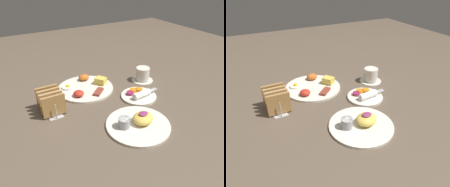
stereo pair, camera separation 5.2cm
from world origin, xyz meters
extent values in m
plane|color=brown|center=(0.00, 0.00, 0.00)|extent=(3.00, 3.00, 0.00)
cylinder|color=silver|center=(-0.02, 0.20, 0.01)|extent=(0.29, 0.29, 0.01)
cube|color=#E5C64C|center=(0.07, 0.20, 0.03)|extent=(0.07, 0.07, 0.04)
ellipsoid|color=#C66023|center=(0.01, 0.29, 0.03)|extent=(0.06, 0.05, 0.03)
cylinder|color=#F4EACC|center=(-0.10, 0.24, 0.01)|extent=(0.06, 0.06, 0.01)
sphere|color=yellow|center=(-0.10, 0.24, 0.02)|extent=(0.02, 0.02, 0.02)
ellipsoid|color=red|center=(-0.08, 0.14, 0.02)|extent=(0.05, 0.05, 0.03)
cube|color=brown|center=(0.02, 0.12, 0.02)|extent=(0.08, 0.08, 0.01)
cylinder|color=silver|center=(0.18, -0.01, 0.01)|extent=(0.17, 0.17, 0.01)
cylinder|color=orange|center=(0.20, 0.03, 0.02)|extent=(0.04, 0.04, 0.01)
cylinder|color=orange|center=(0.17, 0.04, 0.02)|extent=(0.04, 0.04, 0.01)
cylinder|color=#99234C|center=(0.14, 0.02, 0.02)|extent=(0.04, 0.04, 0.01)
cylinder|color=white|center=(0.18, -0.03, 0.03)|extent=(0.10, 0.04, 0.03)
cube|color=silver|center=(0.25, -0.02, 0.03)|extent=(0.05, 0.01, 0.00)
cube|color=silver|center=(0.25, -0.03, 0.03)|extent=(0.05, 0.01, 0.00)
cylinder|color=silver|center=(0.04, -0.19, 0.01)|extent=(0.26, 0.26, 0.01)
ellipsoid|color=#EAC651|center=(0.06, -0.19, 0.03)|extent=(0.12, 0.11, 0.04)
ellipsoid|color=#8C3366|center=(0.06, -0.19, 0.05)|extent=(0.04, 0.03, 0.01)
cylinder|color=#99999E|center=(-0.02, -0.18, 0.03)|extent=(0.05, 0.05, 0.04)
cylinder|color=white|center=(-0.02, -0.18, 0.05)|extent=(0.04, 0.04, 0.01)
cube|color=#B7B7BC|center=(-0.23, 0.09, 0.00)|extent=(0.06, 0.15, 0.01)
cube|color=#A77A41|center=(-0.23, 0.04, 0.05)|extent=(0.10, 0.01, 0.10)
cube|color=tan|center=(-0.23, 0.08, 0.05)|extent=(0.10, 0.01, 0.10)
cube|color=#B4864E|center=(-0.23, 0.11, 0.05)|extent=(0.10, 0.01, 0.10)
cube|color=#A5773F|center=(-0.23, 0.14, 0.05)|extent=(0.10, 0.01, 0.10)
cylinder|color=#B7B7BC|center=(-0.23, 0.02, 0.04)|extent=(0.01, 0.00, 0.07)
cylinder|color=#B7B7BC|center=(-0.23, 0.16, 0.04)|extent=(0.01, 0.01, 0.07)
cylinder|color=silver|center=(0.30, 0.13, 0.00)|extent=(0.12, 0.12, 0.01)
cylinder|color=silver|center=(0.30, 0.13, 0.04)|extent=(0.08, 0.08, 0.07)
cylinder|color=#381E0F|center=(0.30, 0.13, 0.07)|extent=(0.06, 0.06, 0.01)
camera|label=1|loc=(-0.41, -0.74, 0.56)|focal=35.00mm
camera|label=2|loc=(-0.36, -0.77, 0.56)|focal=35.00mm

